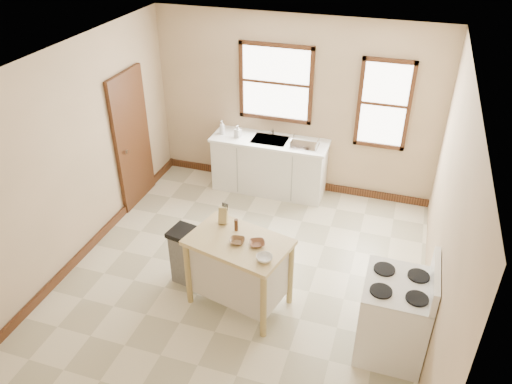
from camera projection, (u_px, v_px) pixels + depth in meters
floor at (243, 277)px, 6.48m from camera, size 5.00×5.00×0.00m
ceiling at (239, 65)px, 5.00m from camera, size 5.00×5.00×0.00m
wall_back at (294, 106)px, 7.76m from camera, size 4.50×0.04×2.80m
wall_left at (74, 157)px, 6.33m from camera, size 0.04×5.00×2.80m
wall_right at (446, 219)px, 5.15m from camera, size 0.04×5.00×2.80m
window_main at (276, 83)px, 7.64m from camera, size 1.17×0.06×1.22m
window_side at (384, 105)px, 7.29m from camera, size 0.77×0.06×1.37m
door_left at (132, 140)px, 7.55m from camera, size 0.06×0.90×2.10m
baseboard_back at (291, 181)px, 8.44m from camera, size 4.50×0.04×0.12m
baseboard_left at (94, 241)px, 7.03m from camera, size 0.04×5.00×0.12m
sink_counter at (269, 165)px, 8.09m from camera, size 1.86×0.62×0.92m
faucet at (273, 129)px, 7.94m from camera, size 0.03×0.03×0.22m
soap_bottle_a at (222, 127)px, 7.97m from camera, size 0.09×0.09×0.23m
soap_bottle_b at (238, 131)px, 7.88m from camera, size 0.11×0.11×0.20m
dish_rack at (305, 143)px, 7.63m from camera, size 0.42×0.31×0.10m
kitchen_island at (239, 272)px, 5.86m from camera, size 1.27×0.97×0.93m
knife_block at (223, 215)px, 5.87m from camera, size 0.11×0.11×0.20m
pepper_grinder at (236, 225)px, 5.75m from camera, size 0.05×0.05×0.15m
bowl_a at (237, 241)px, 5.58m from camera, size 0.20×0.20×0.04m
bowl_b at (257, 243)px, 5.54m from camera, size 0.23×0.23×0.04m
bowl_c at (264, 258)px, 5.31m from camera, size 0.23×0.23×0.06m
trash_bin at (188, 256)px, 6.25m from camera, size 0.44×0.39×0.76m
gas_stove at (395, 308)px, 5.18m from camera, size 0.75×0.76×1.20m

